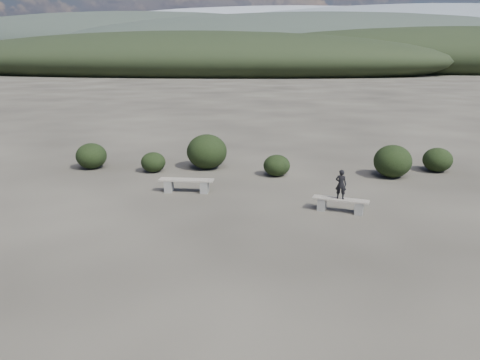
# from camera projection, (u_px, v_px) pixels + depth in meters

# --- Properties ---
(ground) EXTENTS (1200.00, 1200.00, 0.00)m
(ground) POSITION_uv_depth(u_px,v_px,m) (231.00, 275.00, 9.79)
(ground) COLOR #2E2A24
(ground) RESTS_ON ground
(bench_left) EXTENTS (1.82, 0.45, 0.45)m
(bench_left) POSITION_uv_depth(u_px,v_px,m) (187.00, 184.00, 15.48)
(bench_left) COLOR gray
(bench_left) RESTS_ON ground
(bench_right) EXTENTS (1.64, 0.67, 0.40)m
(bench_right) POSITION_uv_depth(u_px,v_px,m) (340.00, 204.00, 13.58)
(bench_right) COLOR gray
(bench_right) RESTS_ON ground
(seated_person) EXTENTS (0.35, 0.27, 0.87)m
(seated_person) POSITION_uv_depth(u_px,v_px,m) (341.00, 184.00, 13.42)
(seated_person) COLOR black
(seated_person) RESTS_ON bench_right
(shrub_a) EXTENTS (0.94, 0.94, 0.77)m
(shrub_a) POSITION_uv_depth(u_px,v_px,m) (153.00, 162.00, 18.09)
(shrub_a) COLOR black
(shrub_a) RESTS_ON ground
(shrub_b) EXTENTS (1.60, 1.60, 1.37)m
(shrub_b) POSITION_uv_depth(u_px,v_px,m) (207.00, 152.00, 18.57)
(shrub_b) COLOR black
(shrub_b) RESTS_ON ground
(shrub_c) EXTENTS (1.00, 1.00, 0.80)m
(shrub_c) POSITION_uv_depth(u_px,v_px,m) (277.00, 165.00, 17.51)
(shrub_c) COLOR black
(shrub_c) RESTS_ON ground
(shrub_d) EXTENTS (1.38, 1.38, 1.21)m
(shrub_d) POSITION_uv_depth(u_px,v_px,m) (393.00, 161.00, 17.28)
(shrub_d) COLOR black
(shrub_d) RESTS_ON ground
(shrub_e) EXTENTS (1.12, 1.12, 0.93)m
(shrub_e) POSITION_uv_depth(u_px,v_px,m) (438.00, 160.00, 18.13)
(shrub_e) COLOR black
(shrub_e) RESTS_ON ground
(shrub_f) EXTENTS (1.20, 1.20, 1.02)m
(shrub_f) POSITION_uv_depth(u_px,v_px,m) (91.00, 156.00, 18.60)
(shrub_f) COLOR black
(shrub_f) RESTS_ON ground
(mountain_ridges) EXTENTS (500.00, 400.00, 56.00)m
(mountain_ridges) POSITION_uv_depth(u_px,v_px,m) (295.00, 42.00, 331.72)
(mountain_ridges) COLOR black
(mountain_ridges) RESTS_ON ground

